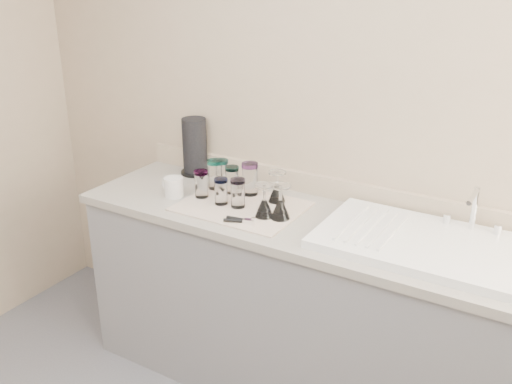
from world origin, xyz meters
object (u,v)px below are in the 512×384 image
Objects in this scene: tumbler_teal at (215,174)px; paper_towel_roll at (195,147)px; tumbler_lavender at (238,193)px; goblet_back_left at (277,191)px; goblet_front_right at (280,207)px; goblet_front_left at (264,206)px; white_mug at (173,187)px; tumbler_magenta at (201,184)px; tumbler_extra at (222,173)px; tumbler_blue at (221,191)px; sink_unit at (424,243)px; tumbler_purple at (250,179)px; can_opener at (240,220)px; tumbler_cyan at (232,180)px.

tumbler_teal is 0.49× the size of paper_towel_roll.
paper_towel_roll is (-0.44, 0.28, 0.07)m from tumbler_lavender.
goblet_back_left is 0.59m from paper_towel_roll.
goblet_front_right is 0.73m from paper_towel_roll.
white_mug is (-0.50, -0.00, -0.01)m from goblet_front_left.
tumbler_magenta is 0.44× the size of paper_towel_roll.
tumbler_magenta is at bearing 19.35° from white_mug.
tumbler_extra is 1.00× the size of white_mug.
white_mug is (-0.46, -0.18, -0.01)m from goblet_back_left.
sink_unit is at bearing 4.01° from tumbler_blue.
tumbler_purple is (-0.87, 0.10, 0.07)m from sink_unit.
tumbler_lavender is at bearing -31.93° from tumbler_teal.
goblet_front_left is (0.24, -0.02, -0.01)m from tumbler_blue.
tumbler_extra is 0.26m from paper_towel_roll.
sink_unit is 0.61m from goblet_front_right.
paper_towel_roll reaches higher than tumbler_magenta.
tumbler_lavender is at bearing -176.31° from sink_unit.
tumbler_extra is at bearing 174.13° from goblet_back_left.
can_opener is at bearing -66.30° from tumbler_purple.
goblet_front_right is (0.44, -0.15, -0.02)m from tumbler_teal.
tumbler_cyan is at bearing 149.40° from goblet_front_left.
tumbler_magenta is (-1.05, -0.04, 0.06)m from sink_unit.
tumbler_teal is at bearing 175.49° from sink_unit.
tumbler_cyan is 0.09m from tumbler_purple.
tumbler_extra is at bearing 78.97° from tumbler_teal.
goblet_back_left is at bearing -3.96° from tumbler_purple.
tumbler_magenta reaches higher than can_opener.
tumbler_teal is 0.13m from tumbler_magenta.
tumbler_blue is 0.23m from tumbler_extra.
paper_towel_roll is at bearing 156.72° from goblet_front_right.
white_mug is (-1.18, -0.09, 0.03)m from sink_unit.
sink_unit is 6.18× the size of tumbler_cyan.
tumbler_cyan is 0.89× the size of goblet_front_left.
sink_unit reaches higher than white_mug.
tumbler_purple is at bearing 6.31° from tumbler_teal.
goblet_back_left reaches higher than tumbler_teal.
sink_unit reaches higher than tumbler_magenta.
goblet_front_left reaches higher than tumbler_teal.
tumbler_extra is 0.45× the size of paper_towel_roll.
tumbler_teal is 0.10m from tumbler_cyan.
tumbler_teal reaches higher than tumbler_magenta.
can_opener is (-0.06, -0.11, -0.04)m from goblet_front_left.
paper_towel_roll is at bearing 170.07° from sink_unit.
tumbler_purple is at bearing 146.93° from goblet_front_right.
paper_towel_roll is (-0.22, 0.14, 0.06)m from tumbler_teal.
paper_towel_roll is (-0.33, 0.15, 0.07)m from tumbler_cyan.
tumbler_magenta is (0.01, -0.13, -0.01)m from tumbler_teal.
tumbler_blue is 0.26m from white_mug.
tumbler_magenta is 0.35m from can_opener.
tumbler_lavender reaches higher than tumbler_cyan.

